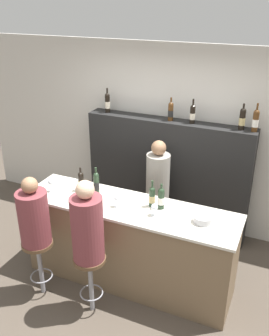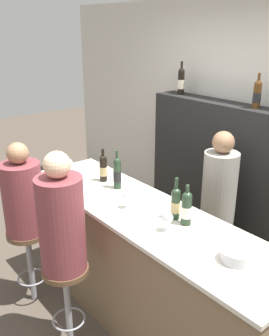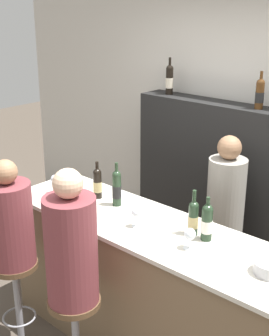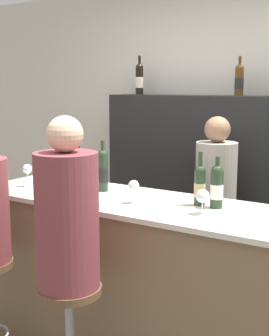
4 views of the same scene
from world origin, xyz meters
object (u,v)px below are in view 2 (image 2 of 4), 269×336
guest_seated_right (61,220)px  wine_bottle_counter_1 (117,173)px  guest_seated_left (22,195)px  wine_bottle_backbar_1 (257,94)px  wine_bottle_backbar_0 (181,81)px  wine_glass_2 (168,218)px  bar_stool_right (66,286)px  metal_bowl (236,255)px  bartender (217,217)px  wine_glass_0 (69,163)px  wine_glass_1 (127,196)px  wine_bottle_counter_3 (187,208)px  wine_bottle_counter_0 (103,168)px  bar_stool_left (29,248)px  wine_bottle_counter_2 (176,203)px

guest_seated_right → wine_bottle_counter_1: bearing=112.1°
wine_bottle_counter_1 → guest_seated_left: size_ratio=0.43×
wine_bottle_backbar_1 → wine_bottle_backbar_0: bearing=180.0°
wine_bottle_backbar_1 → wine_glass_2: 1.53m
wine_bottle_backbar_1 → bar_stool_right: 2.25m
metal_bowl → bartender: (-0.81, 0.86, -0.38)m
wine_glass_0 → wine_glass_1: bearing=0.0°
wine_bottle_counter_1 → bar_stool_right: (0.28, -0.68, -0.64)m
wine_bottle_counter_1 → bar_stool_right: size_ratio=0.48×
wine_glass_2 → guest_seated_left: (-1.16, -0.52, -0.10)m
wine_bottle_counter_1 → bar_stool_right: bearing=-67.9°
wine_bottle_counter_3 → wine_bottle_backbar_0: size_ratio=0.86×
wine_bottle_counter_0 → guest_seated_right: 0.84m
wine_bottle_backbar_1 → guest_seated_left: bearing=-114.1°
wine_bottle_counter_3 → bartender: bearing=112.8°
bar_stool_left → wine_bottle_backbar_1: bearing=65.9°
guest_seated_left → guest_seated_right: bearing=0.0°
wine_bottle_backbar_0 → wine_glass_1: wine_bottle_backbar_0 is taller
wine_bottle_counter_0 → wine_bottle_backbar_0: size_ratio=0.86×
bartender → wine_bottle_counter_3: bearing=-67.2°
wine_glass_2 → bar_stool_right: 0.93m
bartender → wine_bottle_counter_1: bearing=-121.2°
wine_bottle_counter_0 → wine_glass_1: 0.57m
wine_bottle_counter_2 → wine_bottle_counter_0: bearing=180.0°
wine_glass_0 → wine_glass_2: size_ratio=1.13×
guest_seated_left → wine_bottle_counter_2: bearing=32.7°
wine_glass_0 → wine_glass_1: size_ratio=1.12×
guest_seated_right → bartender: guest_seated_right is taller
wine_bottle_counter_0 → metal_bowl: size_ratio=1.55×
wine_bottle_counter_3 → guest_seated_right: (-0.51, -0.68, -0.08)m
wine_bottle_backbar_1 → wine_glass_1: wine_bottle_backbar_1 is taller
wine_bottle_counter_0 → bar_stool_left: size_ratio=0.42×
bar_stool_right → guest_seated_right: 0.54m
wine_bottle_counter_1 → wine_glass_1: bearing=-25.7°
bar_stool_right → bartender: bearing=82.5°
wine_bottle_backbar_1 → guest_seated_left: wine_bottle_backbar_1 is taller
wine_bottle_backbar_0 → wine_glass_2: size_ratio=2.49×
wine_bottle_backbar_0 → wine_glass_0: wine_bottle_backbar_0 is taller
wine_bottle_backbar_0 → bar_stool_right: 2.37m
guest_seated_right → bartender: (0.19, 1.45, -0.39)m
wine_glass_0 → wine_glass_1: 0.86m
bartender → metal_bowl: bearing=-46.7°
wine_bottle_counter_1 → wine_glass_1: wine_bottle_counter_1 is taller
bartender → wine_glass_0: bearing=-136.3°
wine_bottle_backbar_1 → wine_glass_0: size_ratio=1.98×
wine_glass_1 → wine_bottle_counter_1: bearing=154.3°
wine_bottle_counter_0 → wine_bottle_counter_1: (0.21, 0.00, 0.02)m
wine_glass_2 → metal_bowl: 0.51m
wine_bottle_counter_0 → wine_glass_0: wine_bottle_counter_0 is taller
wine_glass_0 → bartender: (0.98, 0.94, -0.46)m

